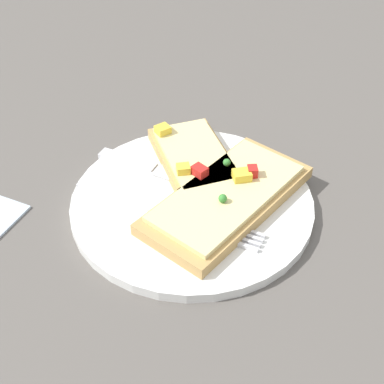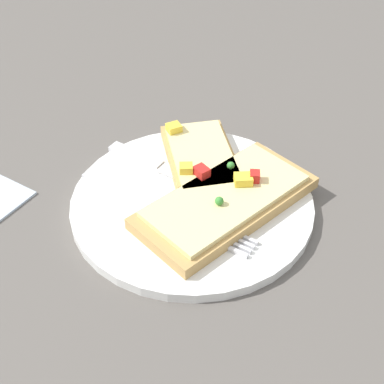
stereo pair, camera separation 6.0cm
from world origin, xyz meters
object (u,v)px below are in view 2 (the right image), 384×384
(pizza_slice_corner, at_px, (201,158))
(knife, at_px, (166,169))
(plate, at_px, (192,203))
(fork, at_px, (172,213))
(pizza_slice_main, at_px, (226,200))

(pizza_slice_corner, bearing_deg, knife, 92.50)
(plate, bearing_deg, fork, 173.55)
(fork, relative_size, pizza_slice_corner, 1.43)
(fork, bearing_deg, plate, 84.47)
(pizza_slice_corner, bearing_deg, plate, 158.42)
(plate, height_order, pizza_slice_corner, pizza_slice_corner)
(knife, bearing_deg, pizza_slice_main, -10.42)
(knife, height_order, pizza_slice_main, pizza_slice_main)
(plate, xyz_separation_m, pizza_slice_corner, (0.06, 0.02, 0.02))
(pizza_slice_main, distance_m, pizza_slice_corner, 0.08)
(plate, relative_size, fork, 1.22)
(pizza_slice_main, xyz_separation_m, pizza_slice_corner, (0.05, 0.06, 0.00))
(plate, bearing_deg, pizza_slice_corner, 21.87)
(fork, relative_size, pizza_slice_main, 1.01)
(fork, xyz_separation_m, pizza_slice_corner, (0.09, 0.02, 0.01))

